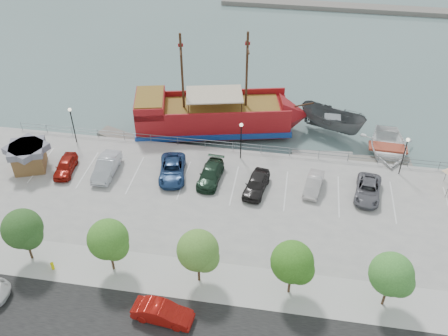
# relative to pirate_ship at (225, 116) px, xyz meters

# --- Properties ---
(ground) EXTENTS (160.00, 160.00, 0.00)m
(ground) POSITION_rel_pirate_ship_xyz_m (2.57, -12.59, -2.11)
(ground) COLOR slate
(sidewalk) EXTENTS (100.00, 4.00, 0.05)m
(sidewalk) POSITION_rel_pirate_ship_xyz_m (2.57, -22.59, -1.09)
(sidewalk) COLOR #B5B5B5
(sidewalk) RESTS_ON land_slab
(seawall_railing) EXTENTS (50.00, 0.06, 1.00)m
(seawall_railing) POSITION_rel_pirate_ship_xyz_m (2.57, -4.79, -0.58)
(seawall_railing) COLOR slate
(seawall_railing) RESTS_ON land_slab
(far_shore) EXTENTS (40.00, 3.00, 0.80)m
(far_shore) POSITION_rel_pirate_ship_xyz_m (12.57, 42.41, -1.71)
(far_shore) COLOR slate
(far_shore) RESTS_ON ground
(pirate_ship) EXTENTS (20.32, 9.54, 12.59)m
(pirate_ship) POSITION_rel_pirate_ship_xyz_m (0.00, 0.00, 0.00)
(pirate_ship) COLOR maroon
(pirate_ship) RESTS_ON ground
(patrol_boat) EXTENTS (8.28, 5.97, 3.01)m
(patrol_boat) POSITION_rel_pirate_ship_xyz_m (11.95, 1.69, -0.60)
(patrol_boat) COLOR #4F5254
(patrol_boat) RESTS_ON ground
(speedboat) EXTENTS (5.98, 8.16, 1.64)m
(speedboat) POSITION_rel_pirate_ship_xyz_m (17.90, -1.75, -1.29)
(speedboat) COLOR white
(speedboat) RESTS_ON ground
(dock_west) EXTENTS (6.73, 3.99, 0.37)m
(dock_west) POSITION_rel_pirate_ship_xyz_m (-11.02, -3.39, -1.92)
(dock_west) COLOR slate
(dock_west) RESTS_ON ground
(dock_mid) EXTENTS (6.68, 2.50, 0.37)m
(dock_mid) POSITION_rel_pirate_ship_xyz_m (11.13, -3.39, -1.92)
(dock_mid) COLOR gray
(dock_mid) RESTS_ON ground
(dock_east) EXTENTS (6.69, 2.45, 0.37)m
(dock_east) POSITION_rel_pirate_ship_xyz_m (17.08, -3.39, -1.92)
(dock_east) COLOR gray
(dock_east) RESTS_ON ground
(shed) EXTENTS (4.23, 4.23, 2.71)m
(shed) POSITION_rel_pirate_ship_xyz_m (-18.14, -11.13, 0.33)
(shed) COLOR brown
(shed) RESTS_ON land_slab
(street_sedan) EXTENTS (4.61, 2.03, 1.47)m
(street_sedan) POSITION_rel_pirate_ship_xyz_m (-0.28, -26.54, -0.37)
(street_sedan) COLOR #A1120D
(street_sedan) RESTS_ON street
(fire_hydrant) EXTENTS (0.27, 0.27, 0.79)m
(fire_hydrant) POSITION_rel_pirate_ship_xyz_m (-10.23, -23.39, -0.68)
(fire_hydrant) COLOR #DCD603
(fire_hydrant) RESTS_ON sidewalk
(lamp_post_left) EXTENTS (0.36, 0.36, 4.28)m
(lamp_post_left) POSITION_rel_pirate_ship_xyz_m (-15.43, -6.09, 1.83)
(lamp_post_left) COLOR black
(lamp_post_left) RESTS_ON land_slab
(lamp_post_mid) EXTENTS (0.36, 0.36, 4.28)m
(lamp_post_mid) POSITION_rel_pirate_ship_xyz_m (2.57, -6.09, 1.83)
(lamp_post_mid) COLOR black
(lamp_post_mid) RESTS_ON land_slab
(lamp_post_right) EXTENTS (0.36, 0.36, 4.28)m
(lamp_post_right) POSITION_rel_pirate_ship_xyz_m (18.57, -6.09, 1.83)
(lamp_post_right) COLOR black
(lamp_post_right) RESTS_ON land_slab
(tree_b) EXTENTS (3.30, 3.20, 5.00)m
(tree_b) POSITION_rel_pirate_ship_xyz_m (-12.28, -22.66, 2.19)
(tree_b) COLOR #473321
(tree_b) RESTS_ON sidewalk
(tree_c) EXTENTS (3.30, 3.20, 5.00)m
(tree_c) POSITION_rel_pirate_ship_xyz_m (-5.28, -22.66, 2.19)
(tree_c) COLOR #473321
(tree_c) RESTS_ON sidewalk
(tree_d) EXTENTS (3.30, 3.20, 5.00)m
(tree_d) POSITION_rel_pirate_ship_xyz_m (1.72, -22.66, 2.19)
(tree_d) COLOR #473321
(tree_d) RESTS_ON sidewalk
(tree_e) EXTENTS (3.30, 3.20, 5.00)m
(tree_e) POSITION_rel_pirate_ship_xyz_m (8.72, -22.66, 2.19)
(tree_e) COLOR #473321
(tree_e) RESTS_ON sidewalk
(tree_f) EXTENTS (3.30, 3.20, 5.00)m
(tree_f) POSITION_rel_pirate_ship_xyz_m (15.72, -22.66, 2.19)
(tree_f) COLOR #473321
(tree_f) RESTS_ON sidewalk
(parked_car_a) EXTENTS (2.12, 4.27, 1.40)m
(parked_car_a) POSITION_rel_pirate_ship_xyz_m (-14.39, -11.15, -0.41)
(parked_car_a) COLOR maroon
(parked_car_a) RESTS_ON land_slab
(parked_car_b) EXTENTS (1.81, 4.96, 1.62)m
(parked_car_b) POSITION_rel_pirate_ship_xyz_m (-10.23, -10.75, -0.30)
(parked_car_b) COLOR #B0B4BC
(parked_car_b) RESTS_ON land_slab
(parked_car_c) EXTENTS (3.41, 5.70, 1.48)m
(parked_car_c) POSITION_rel_pirate_ship_xyz_m (-3.69, -10.09, -0.37)
(parked_car_c) COLOR navy
(parked_car_c) RESTS_ON land_slab
(parked_car_d) EXTENTS (2.31, 4.99, 1.41)m
(parked_car_d) POSITION_rel_pirate_ship_xyz_m (0.17, -10.12, -0.40)
(parked_car_d) COLOR #172E1F
(parked_car_d) RESTS_ON land_slab
(parked_car_e) EXTENTS (2.59, 4.82, 1.56)m
(parked_car_e) POSITION_rel_pirate_ship_xyz_m (4.76, -10.99, -0.33)
(parked_car_e) COLOR black
(parked_car_e) RESTS_ON land_slab
(parked_car_f) EXTENTS (2.07, 4.25, 1.34)m
(parked_car_f) POSITION_rel_pirate_ship_xyz_m (10.15, -9.93, -0.44)
(parked_car_f) COLOR silver
(parked_car_f) RESTS_ON land_slab
(parked_car_g) EXTENTS (2.91, 5.17, 1.36)m
(parked_car_g) POSITION_rel_pirate_ship_xyz_m (15.20, -10.04, -0.43)
(parked_car_g) COLOR slate
(parked_car_g) RESTS_ON land_slab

